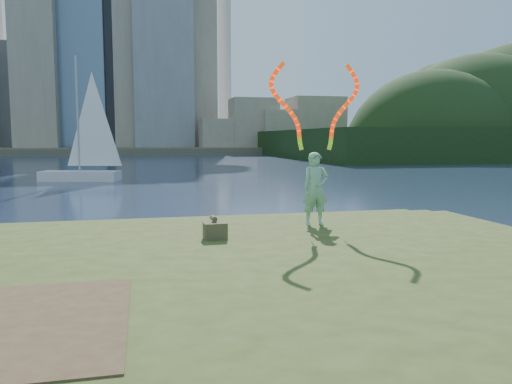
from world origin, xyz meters
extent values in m
plane|color=#19253E|center=(0.00, 0.00, 0.00)|extent=(320.00, 320.00, 0.00)
cube|color=#354418|center=(0.00, -2.50, 0.15)|extent=(20.00, 18.00, 0.30)
cube|color=#354418|center=(0.00, -2.20, 0.40)|extent=(17.00, 15.00, 0.30)
cube|color=#354418|center=(0.00, -2.00, 0.65)|extent=(14.00, 12.00, 0.30)
cube|color=#4D4838|center=(0.00, 95.00, 0.60)|extent=(320.00, 40.00, 1.20)
cylinder|color=silver|center=(18.00, 102.00, 30.20)|extent=(2.80, 2.80, 58.00)
cube|color=black|center=(55.00, 60.00, 2.00)|extent=(70.00, 42.00, 4.00)
imported|color=#167D40|center=(3.56, 2.08, 1.66)|extent=(0.63, 0.42, 1.72)
cylinder|color=black|center=(3.24, 2.20, 2.43)|extent=(0.02, 0.02, 0.30)
cylinder|color=black|center=(3.93, 2.19, 2.43)|extent=(0.02, 0.02, 0.30)
cube|color=#463F27|center=(1.02, 0.98, 0.97)|extent=(0.48, 0.33, 0.33)
cylinder|color=#463F27|center=(1.02, 1.20, 1.19)|extent=(0.12, 0.31, 0.11)
cube|color=silver|center=(-4.44, 25.94, 0.31)|extent=(5.36, 2.96, 0.72)
cylinder|color=gray|center=(-4.44, 25.94, 4.29)|extent=(0.14, 0.14, 7.77)
camera|label=1|loc=(-0.41, -8.96, 2.85)|focal=35.00mm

